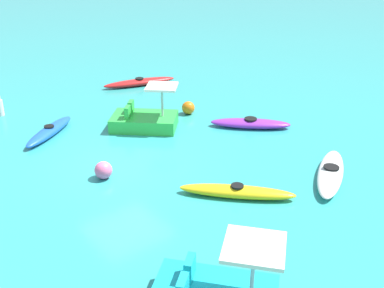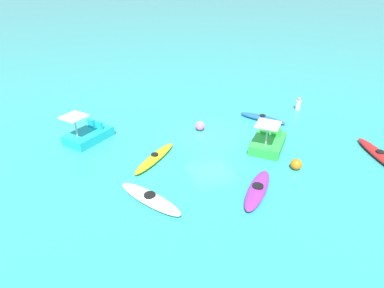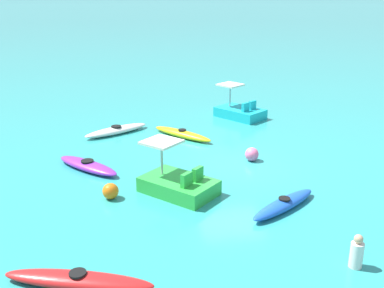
# 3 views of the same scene
# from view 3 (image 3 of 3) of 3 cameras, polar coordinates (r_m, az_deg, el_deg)

# --- Properties ---
(ground_plane) EXTENTS (600.00, 600.00, 0.00)m
(ground_plane) POSITION_cam_3_polar(r_m,az_deg,el_deg) (17.39, 5.05, -2.69)
(ground_plane) COLOR teal
(kayak_white) EXTENTS (2.31, 3.10, 0.37)m
(kayak_white) POSITION_cam_3_polar(r_m,az_deg,el_deg) (21.32, -9.49, 1.72)
(kayak_white) COLOR white
(kayak_white) RESTS_ON ground_plane
(kayak_red) EXTENTS (1.51, 3.57, 0.37)m
(kayak_red) POSITION_cam_3_polar(r_m,az_deg,el_deg) (11.01, -14.11, -16.26)
(kayak_red) COLOR red
(kayak_red) RESTS_ON ground_plane
(kayak_blue) EXTENTS (2.20, 2.69, 0.37)m
(kayak_blue) POSITION_cam_3_polar(r_m,az_deg,el_deg) (14.25, 11.50, -7.41)
(kayak_blue) COLOR blue
(kayak_blue) RESTS_ON ground_plane
(kayak_yellow) EXTENTS (2.75, 2.63, 0.37)m
(kayak_yellow) POSITION_cam_3_polar(r_m,az_deg,el_deg) (20.51, -1.24, 1.29)
(kayak_yellow) COLOR yellow
(kayak_yellow) RESTS_ON ground_plane
(kayak_purple) EXTENTS (2.62, 2.66, 0.37)m
(kayak_purple) POSITION_cam_3_polar(r_m,az_deg,el_deg) (17.31, -12.99, -2.65)
(kayak_purple) COLOR purple
(kayak_purple) RESTS_ON ground_plane
(pedal_boat_cyan) EXTENTS (2.81, 2.67, 1.68)m
(pedal_boat_cyan) POSITION_cam_3_polar(r_m,az_deg,el_deg) (23.75, 6.03, 4.11)
(pedal_boat_cyan) COLOR #19B7C6
(pedal_boat_cyan) RESTS_ON ground_plane
(pedal_boat_green) EXTENTS (2.74, 2.77, 1.68)m
(pedal_boat_green) POSITION_cam_3_polar(r_m,az_deg,el_deg) (14.95, -1.75, -4.98)
(pedal_boat_green) COLOR green
(pedal_boat_green) RESTS_ON ground_plane
(buoy_orange) EXTENTS (0.52, 0.52, 0.52)m
(buoy_orange) POSITION_cam_3_polar(r_m,az_deg,el_deg) (14.81, -10.21, -5.85)
(buoy_orange) COLOR orange
(buoy_orange) RESTS_ON ground_plane
(buoy_pink) EXTENTS (0.53, 0.53, 0.53)m
(buoy_pink) POSITION_cam_3_polar(r_m,az_deg,el_deg) (17.85, 7.54, -1.29)
(buoy_pink) COLOR pink
(buoy_pink) RESTS_ON ground_plane
(person_near_shore) EXTENTS (0.44, 0.44, 0.88)m
(person_near_shore) POSITION_cam_3_polar(r_m,az_deg,el_deg) (11.89, 20.00, -12.75)
(person_near_shore) COLOR silver
(person_near_shore) RESTS_ON ground_plane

